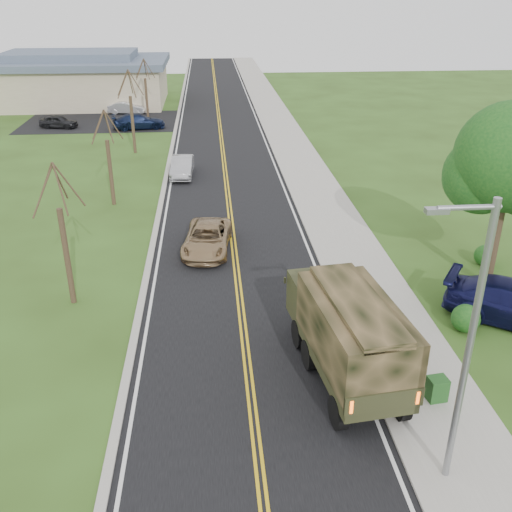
{
  "coord_description": "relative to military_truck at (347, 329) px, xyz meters",
  "views": [
    {
      "loc": [
        -1.06,
        -11.47,
        12.05
      ],
      "look_at": [
        0.73,
        10.1,
        1.8
      ],
      "focal_mm": 40.0,
      "sensor_mm": 36.0,
      "label": 1
    }
  ],
  "objects": [
    {
      "name": "sedan_silver",
      "position": [
        -6.23,
        23.38,
        -1.24
      ],
      "size": [
        1.61,
        4.18,
        1.36
      ],
      "primitive_type": "imported",
      "rotation": [
        0.0,
        0.0,
        -0.04
      ],
      "color": "#A4A3A8",
      "rests_on": "ground"
    },
    {
      "name": "bare_tree_c",
      "position": [
        -10.23,
        29.96,
        0.86
      ],
      "size": [
        2.04,
        2.39,
        6.42
      ],
      "color": "#38281C",
      "rests_on": "ground"
    },
    {
      "name": "sidewalk_right",
      "position": [
        2.67,
        35.96,
        -1.87
      ],
      "size": [
        3.2,
        120.0,
        0.1
      ],
      "primitive_type": "cube",
      "color": "#9E998E",
      "rests_on": "ground"
    },
    {
      "name": "bare_tree_b",
      "position": [
        -10.23,
        17.96,
        0.56
      ],
      "size": [
        1.83,
        2.14,
        5.73
      ],
      "color": "#38281C",
      "rests_on": "ground"
    },
    {
      "name": "curb_right",
      "position": [
        0.92,
        35.96,
        -1.86
      ],
      "size": [
        0.3,
        120.0,
        0.12
      ],
      "primitive_type": "cube",
      "color": "#9E998E",
      "rests_on": "ground"
    },
    {
      "name": "lot_car_dark",
      "position": [
        -18.32,
        39.48,
        -1.32
      ],
      "size": [
        3.73,
        2.15,
        1.2
      ],
      "primitive_type": "imported",
      "rotation": [
        0.0,
        0.0,
        1.35
      ],
      "color": "black",
      "rests_on": "ground"
    },
    {
      "name": "utility_box_near",
      "position": [
        2.64,
        -1.5,
        -1.42
      ],
      "size": [
        0.66,
        0.57,
        0.8
      ],
      "primitive_type": "cube",
      "rotation": [
        0.0,
        0.0,
        0.13
      ],
      "color": "#1E4F1C",
      "rests_on": "sidewalk_right"
    },
    {
      "name": "bare_tree_d",
      "position": [
        -10.23,
        41.96,
        0.63
      ],
      "size": [
        1.88,
        2.2,
        5.91
      ],
      "color": "#38281C",
      "rests_on": "ground"
    },
    {
      "name": "lot_car_silver",
      "position": [
        -12.75,
        45.7,
        -1.29
      ],
      "size": [
        3.91,
        1.69,
        1.25
      ],
      "primitive_type": "imported",
      "rotation": [
        0.0,
        0.0,
        1.47
      ],
      "color": "silver",
      "rests_on": "ground"
    },
    {
      "name": "leafy_tree",
      "position": [
        7.78,
        5.97,
        3.58
      ],
      "size": [
        4.83,
        4.5,
        8.1
      ],
      "color": "#38281C",
      "rests_on": "ground"
    },
    {
      "name": "lot_car_navy",
      "position": [
        -10.77,
        38.51,
        -1.22
      ],
      "size": [
        5.07,
        2.73,
        1.4
      ],
      "primitive_type": "imported",
      "rotation": [
        0.0,
        0.0,
        1.74
      ],
      "color": "#0D1732",
      "rests_on": "ground"
    },
    {
      "name": "street_light",
      "position": [
        1.67,
        -4.54,
        2.51
      ],
      "size": [
        1.65,
        0.22,
        8.0
      ],
      "color": "gray",
      "rests_on": "ground"
    },
    {
      "name": "military_truck",
      "position": [
        0.0,
        0.0,
        0.0
      ],
      "size": [
        3.12,
        6.94,
        3.35
      ],
      "rotation": [
        0.0,
        0.0,
        0.12
      ],
      "color": "black",
      "rests_on": "ground"
    },
    {
      "name": "ground",
      "position": [
        -3.23,
        -4.04,
        -1.92
      ],
      "size": [
        160.0,
        160.0,
        0.0
      ],
      "primitive_type": "plane",
      "color": "#2D4617",
      "rests_on": "ground"
    },
    {
      "name": "bare_tree_a",
      "position": [
        -10.23,
        5.96,
        0.71
      ],
      "size": [
        1.93,
        2.26,
        6.08
      ],
      "color": "#38281C",
      "rests_on": "ground"
    },
    {
      "name": "commercial_building",
      "position": [
        -19.21,
        51.93,
        0.77
      ],
      "size": [
        25.5,
        21.5,
        5.65
      ],
      "color": "tan",
      "rests_on": "ground"
    },
    {
      "name": "road",
      "position": [
        -3.23,
        35.96,
        -1.91
      ],
      "size": [
        8.0,
        120.0,
        0.01
      ],
      "primitive_type": "cube",
      "color": "black",
      "rests_on": "ground"
    },
    {
      "name": "curb_left",
      "position": [
        -7.38,
        35.96,
        -1.87
      ],
      "size": [
        0.3,
        120.0,
        0.1
      ],
      "primitive_type": "cube",
      "color": "#9E998E",
      "rests_on": "ground"
    },
    {
      "name": "suv_champagne",
      "position": [
        -4.56,
        10.72,
        -1.26
      ],
      "size": [
        2.74,
        4.98,
        1.32
      ],
      "primitive_type": "imported",
      "rotation": [
        0.0,
        0.0,
        -0.12
      ],
      "color": "#9C7E58",
      "rests_on": "ground"
    }
  ]
}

